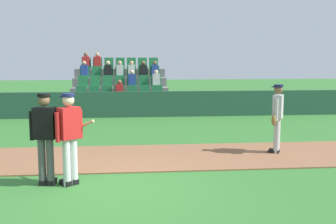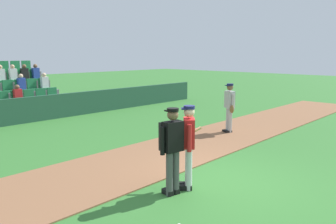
{
  "view_description": "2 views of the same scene",
  "coord_description": "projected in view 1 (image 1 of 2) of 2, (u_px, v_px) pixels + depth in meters",
  "views": [
    {
      "loc": [
        0.35,
        -7.41,
        2.4
      ],
      "look_at": [
        1.3,
        2.3,
        1.13
      ],
      "focal_mm": 44.01,
      "sensor_mm": 36.0,
      "label": 1
    },
    {
      "loc": [
        -5.86,
        -3.86,
        2.79
      ],
      "look_at": [
        0.64,
        2.26,
        1.23
      ],
      "focal_mm": 35.57,
      "sensor_mm": 36.0,
      "label": 2
    }
  ],
  "objects": [
    {
      "name": "stadium_bleachers",
      "position": [
        120.0,
        94.0,
        19.14
      ],
      "size": [
        4.45,
        3.8,
        2.7
      ],
      "color": "slate",
      "rests_on": "ground"
    },
    {
      "name": "infield_dirt_path",
      "position": [
        114.0,
        158.0,
        9.97
      ],
      "size": [
        28.0,
        2.72,
        0.03
      ],
      "primitive_type": "cube",
      "color": "brown",
      "rests_on": "ground"
    },
    {
      "name": "batter_red_jersey",
      "position": [
        70.0,
        135.0,
        7.75
      ],
      "size": [
        0.71,
        0.69,
        1.76
      ],
      "color": "silver",
      "rests_on": "ground"
    },
    {
      "name": "ground_plane",
      "position": [
        110.0,
        190.0,
        7.58
      ],
      "size": [
        80.0,
        80.0,
        0.0
      ],
      "primitive_type": "plane",
      "color": "#33702D"
    },
    {
      "name": "dugout_fence",
      "position": [
        119.0,
        105.0,
        16.89
      ],
      "size": [
        20.0,
        0.16,
        1.06
      ],
      "primitive_type": "cube",
      "color": "#234C38",
      "rests_on": "ground"
    },
    {
      "name": "umpire_home_plate",
      "position": [
        45.0,
        134.0,
        7.75
      ],
      "size": [
        0.58,
        0.35,
        1.76
      ],
      "color": "#4C4C4C",
      "rests_on": "ground"
    },
    {
      "name": "runner_grey_jersey",
      "position": [
        277.0,
        116.0,
        10.35
      ],
      "size": [
        0.46,
        0.6,
        1.76
      ],
      "color": "#B2B2B2",
      "rests_on": "ground"
    }
  ]
}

